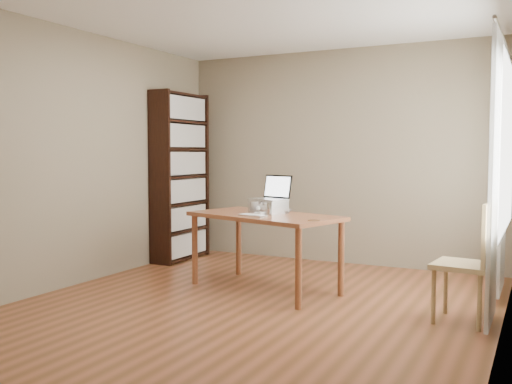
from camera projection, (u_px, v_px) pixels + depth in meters
The scene contains 10 objects.
room at pixel (258, 159), 4.95m from camera, with size 4.04×4.54×2.64m.
bookshelf at pixel (181, 177), 7.18m from camera, with size 0.30×0.90×2.10m.
curtains at pixel (499, 174), 4.81m from camera, with size 0.03×1.90×2.25m.
desk at pixel (265, 223), 5.59m from camera, with size 1.65×1.16×0.75m.
laptop_stand at pixel (268, 205), 5.65m from camera, with size 0.32×0.25×0.13m.
laptop at pixel (271, 194), 5.69m from camera, with size 0.40×0.38×0.24m.
keyboard at pixel (253, 215), 5.39m from camera, with size 0.29×0.17×0.02m.
coaster at pixel (314, 220), 5.04m from camera, with size 0.11×0.11×0.01m, color brown.
cat at pixel (272, 207), 5.66m from camera, with size 0.24×0.47×0.14m.
chair at pixel (473, 258), 4.49m from camera, with size 0.48×0.48×0.97m.
Camera 1 is at (2.26, -4.42, 1.36)m, focal length 40.00 mm.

